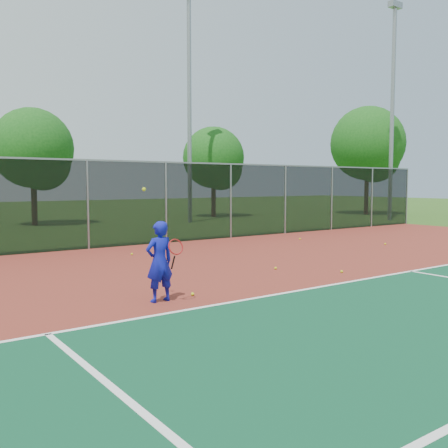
{
  "coord_description": "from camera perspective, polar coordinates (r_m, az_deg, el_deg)",
  "views": [
    {
      "loc": [
        -9.08,
        -4.34,
        2.24
      ],
      "look_at": [
        -2.37,
        5.0,
        1.3
      ],
      "focal_mm": 40.0,
      "sensor_mm": 36.0,
      "label": 1
    }
  ],
  "objects": [
    {
      "name": "tree_back_mid",
      "position": [
        33.22,
        -1.0,
        7.27
      ],
      "size": [
        4.06,
        4.06,
        5.97
      ],
      "color": "#352213",
      "rests_on": "ground"
    },
    {
      "name": "practice_ball_0",
      "position": [
        12.98,
        5.92,
        -5.04
      ],
      "size": [
        0.07,
        0.07,
        0.07
      ],
      "primitive_type": "sphere",
      "color": "#C8D118",
      "rests_on": "court_apron"
    },
    {
      "name": "practice_ball_6",
      "position": [
        18.93,
        17.95,
        -2.18
      ],
      "size": [
        0.07,
        0.07,
        0.07
      ],
      "primitive_type": "sphere",
      "color": "#C8D118",
      "rests_on": "court_apron"
    },
    {
      "name": "tree_back_left",
      "position": [
        28.36,
        -20.8,
        7.72
      ],
      "size": [
        4.22,
        4.22,
        6.2
      ],
      "color": "#352213",
      "rests_on": "ground"
    },
    {
      "name": "tree_back_right",
      "position": [
        37.35,
        16.26,
        8.47
      ],
      "size": [
        5.24,
        5.24,
        7.69
      ],
      "color": "#352213",
      "rests_on": "ground"
    },
    {
      "name": "floodlight_ne",
      "position": [
        32.26,
        18.71,
        13.31
      ],
      "size": [
        0.9,
        0.4,
        12.87
      ],
      "color": "gray",
      "rests_on": "ground"
    },
    {
      "name": "floodlight_n",
      "position": [
        29.03,
        -3.99,
        14.54
      ],
      "size": [
        0.9,
        0.4,
        12.87
      ],
      "color": "gray",
      "rests_on": "ground"
    },
    {
      "name": "practice_ball_1",
      "position": [
        12.76,
        13.3,
        -5.31
      ],
      "size": [
        0.07,
        0.07,
        0.07
      ],
      "primitive_type": "sphere",
      "color": "#C8D118",
      "rests_on": "court_apron"
    },
    {
      "name": "court_apron",
      "position": [
        11.29,
        19.13,
        -6.98
      ],
      "size": [
        30.0,
        20.0,
        0.02
      ],
      "primitive_type": "cube",
      "color": "maroon",
      "rests_on": "ground"
    },
    {
      "name": "practice_ball_2",
      "position": [
        19.88,
        8.67,
        -1.69
      ],
      "size": [
        0.07,
        0.07,
        0.07
      ],
      "primitive_type": "sphere",
      "color": "#C8D118",
      "rests_on": "court_apron"
    },
    {
      "name": "practice_ball_3",
      "position": [
        15.72,
        -10.49,
        -3.39
      ],
      "size": [
        0.07,
        0.07,
        0.07
      ],
      "primitive_type": "sphere",
      "color": "#C8D118",
      "rests_on": "court_apron"
    },
    {
      "name": "fence_back",
      "position": [
        18.7,
        -6.65,
        2.57
      ],
      "size": [
        30.0,
        0.06,
        3.03
      ],
      "color": "black",
      "rests_on": "court_apron"
    },
    {
      "name": "tennis_player",
      "position": [
        9.42,
        -7.38,
        -4.26
      ],
      "size": [
        0.59,
        0.6,
        2.15
      ],
      "color": "#1116A5",
      "rests_on": "court_apron"
    },
    {
      "name": "practice_ball_4",
      "position": [
        9.97,
        -3.62,
        -8.0
      ],
      "size": [
        0.07,
        0.07,
        0.07
      ],
      "primitive_type": "sphere",
      "color": "#C8D118",
      "rests_on": "court_apron"
    }
  ]
}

